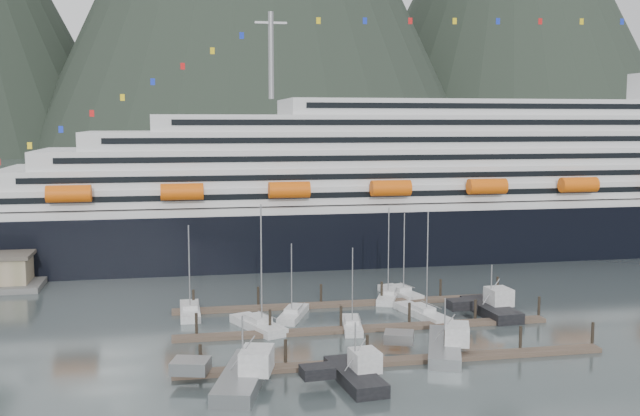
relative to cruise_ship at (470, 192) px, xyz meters
The scene contains 16 objects.
ground 63.76m from the cruise_ship, 118.66° to the right, with size 1600.00×1600.00×0.00m, color #414C4D.
cruise_ship is the anchor object (origin of this frame).
dock_near 74.63m from the cruise_ship, 118.31° to the right, with size 48.18×2.28×3.20m.
dock_mid 63.65m from the cruise_ship, 123.96° to the right, with size 48.18×2.28×3.20m.
dock_far 53.59m from the cruise_ship, 131.95° to the right, with size 48.18×2.28×3.20m.
sailboat_a 69.58m from the cruise_ship, 134.74° to the right, with size 6.57×10.42×16.51m.
sailboat_b 63.65m from the cruise_ship, 125.80° to the right, with size 3.57×8.86×10.89m.
sailboat_c 62.68m from the cruise_ship, 134.33° to the right, with size 5.65×9.22×10.59m.
sailboat_d 54.89m from the cruise_ship, 118.94° to the right, with size 4.99×11.22×14.79m.
sailboat_e 70.13m from the cruise_ship, 144.88° to the right, with size 2.62×10.03×12.87m.
sailboat_f 44.68m from the cruise_ship, 125.90° to the right, with size 4.76×9.59×13.15m.
sailboat_g 46.94m from the cruise_ship, 127.16° to the right, with size 6.24×10.26×14.12m.
trawler_a 86.53m from the cruise_ship, 127.41° to the right, with size 11.02×14.49×7.71m.
trawler_b 81.85m from the cruise_ship, 120.37° to the right, with size 8.19×10.74×6.77m.
trawler_c 69.51m from the cruise_ship, 114.75° to the right, with size 10.88×13.94×6.92m.
trawler_e 51.58m from the cruise_ship, 109.17° to the right, with size 8.98×11.78×7.55m.
Camera 1 is at (-28.32, -85.65, 26.11)m, focal length 42.00 mm.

